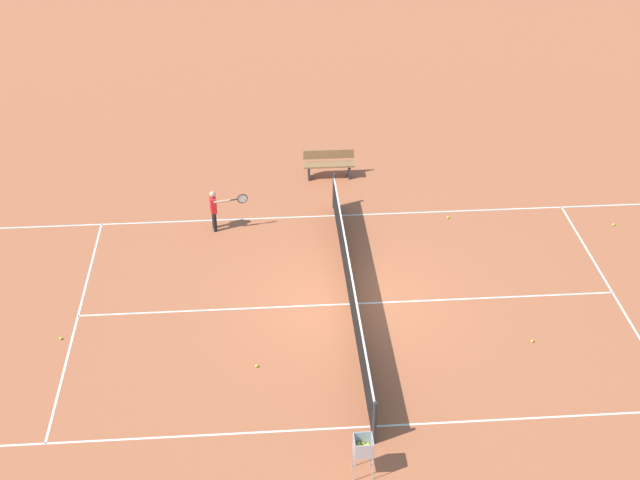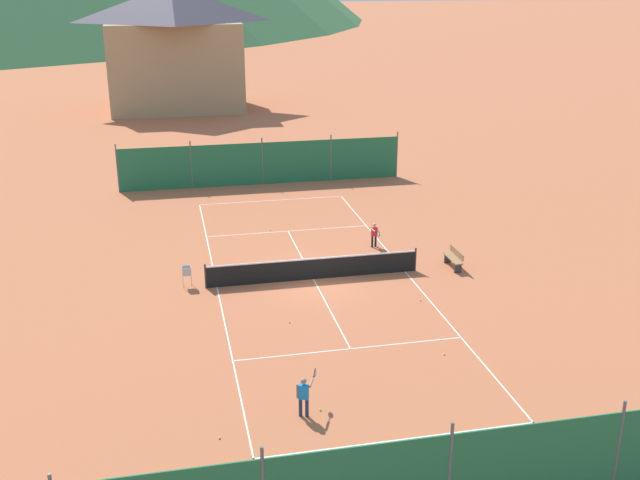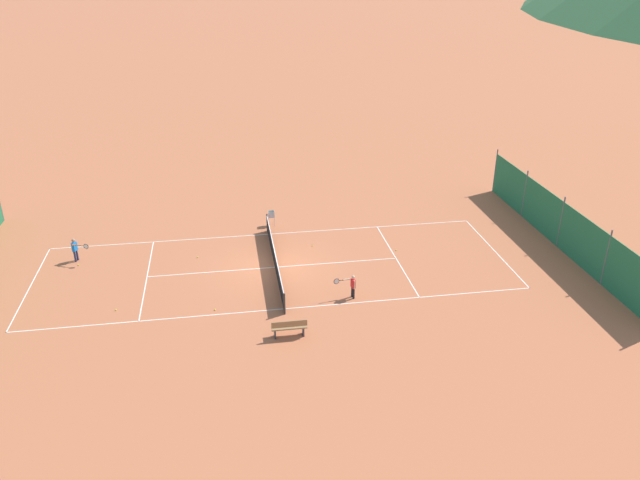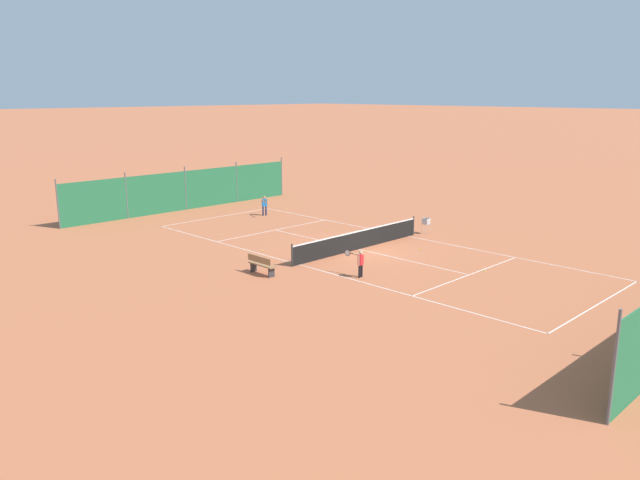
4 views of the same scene
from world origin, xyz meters
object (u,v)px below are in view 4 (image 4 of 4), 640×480
(ball_hopper, at_px, (426,222))
(courtside_bench, at_px, (261,265))
(tennis_ball_by_net_right, at_px, (221,235))
(tennis_ball_mid_court, at_px, (260,216))
(tennis_ball_near_corner, at_px, (420,249))
(tennis_ball_service_box, at_px, (262,251))
(tennis_ball_alley_right, at_px, (287,209))
(player_far_service, at_px, (360,262))
(tennis_net, at_px, (359,240))
(player_near_service, at_px, (264,204))
(tennis_ball_alley_left, at_px, (327,231))
(tennis_ball_by_net_left, at_px, (485,271))

(ball_hopper, height_order, courtside_bench, ball_hopper)
(tennis_ball_by_net_right, bearing_deg, tennis_ball_mid_court, -153.01)
(tennis_ball_near_corner, bearing_deg, tennis_ball_service_box, -42.41)
(tennis_ball_alley_right, xyz_separation_m, tennis_ball_service_box, (8.64, 7.70, 0.00))
(tennis_ball_alley_right, bearing_deg, player_far_service, 58.68)
(tennis_net, bearing_deg, tennis_ball_alley_right, -114.52)
(player_near_service, xyz_separation_m, tennis_ball_alley_left, (0.63, 6.19, -0.71))
(tennis_ball_alley_right, xyz_separation_m, ball_hopper, (-0.37, 11.10, 0.62))
(tennis_ball_mid_court, height_order, tennis_ball_alley_left, same)
(tennis_net, xyz_separation_m, player_far_service, (3.62, 3.25, 0.19))
(courtside_bench, bearing_deg, tennis_ball_by_net_right, -113.85)
(tennis_ball_near_corner, height_order, tennis_ball_by_net_left, same)
(tennis_ball_by_net_right, xyz_separation_m, ball_hopper, (-8.32, 7.82, 0.62))
(tennis_ball_mid_court, bearing_deg, player_near_service, -164.92)
(player_near_service, relative_size, tennis_ball_mid_court, 19.35)
(tennis_ball_alley_left, xyz_separation_m, tennis_ball_near_corner, (-0.40, 6.19, 0.00))
(tennis_net, distance_m, courtside_bench, 6.34)
(tennis_ball_alley_right, bearing_deg, courtside_bench, 43.75)
(tennis_ball_by_net_right, bearing_deg, courtside_bench, 66.15)
(tennis_net, xyz_separation_m, tennis_ball_mid_court, (-1.85, -9.99, -0.47))
(player_far_service, distance_m, tennis_ball_by_net_left, 5.66)
(tennis_ball_near_corner, bearing_deg, tennis_net, -46.70)
(tennis_ball_near_corner, bearing_deg, tennis_ball_alley_right, -102.10)
(tennis_net, distance_m, ball_hopper, 5.31)
(tennis_ball_alley_left, bearing_deg, tennis_ball_mid_court, -91.14)
(tennis_ball_by_net_left, xyz_separation_m, ball_hopper, (-4.43, -6.33, 0.62))
(tennis_ball_mid_court, distance_m, courtside_bench, 12.92)
(tennis_ball_mid_court, xyz_separation_m, ball_hopper, (-3.45, 10.31, 0.62))
(tennis_ball_mid_court, xyz_separation_m, courtside_bench, (8.19, 9.99, 0.42))
(player_near_service, xyz_separation_m, courtside_bench, (8.70, 10.12, -0.29))
(tennis_ball_alley_left, distance_m, courtside_bench, 8.99)
(tennis_ball_by_net_right, bearing_deg, tennis_ball_by_net_left, 105.37)
(player_far_service, height_order, tennis_ball_alley_left, player_far_service)
(tennis_ball_mid_court, height_order, tennis_ball_service_box, same)
(tennis_ball_mid_court, relative_size, tennis_ball_by_net_right, 1.00)
(tennis_ball_alley_right, distance_m, tennis_ball_alley_left, 7.56)
(ball_hopper, bearing_deg, tennis_ball_by_net_left, 55.01)
(tennis_ball_alley_left, xyz_separation_m, tennis_ball_by_net_left, (0.86, 10.59, 0.00))
(tennis_ball_by_net_right, distance_m, courtside_bench, 8.21)
(player_near_service, xyz_separation_m, tennis_ball_by_net_right, (5.39, 2.62, -0.71))
(player_far_service, xyz_separation_m, tennis_ball_by_net_right, (-0.59, -10.76, -0.66))
(player_near_service, bearing_deg, tennis_ball_near_corner, 88.92)
(tennis_ball_alley_left, relative_size, courtside_bench, 0.04)
(ball_hopper, bearing_deg, player_near_service, -74.30)
(tennis_net, xyz_separation_m, courtside_bench, (6.34, -0.01, -0.05))
(player_far_service, bearing_deg, ball_hopper, -161.78)
(tennis_ball_service_box, bearing_deg, tennis_ball_by_net_right, -98.92)
(courtside_bench, bearing_deg, player_far_service, 129.89)
(tennis_ball_alley_right, bearing_deg, tennis_ball_by_net_left, 76.90)
(player_far_service, height_order, tennis_ball_near_corner, player_far_service)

